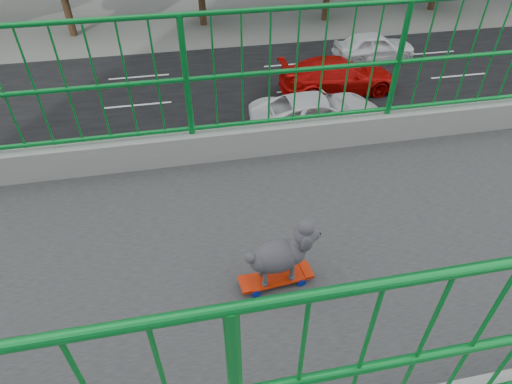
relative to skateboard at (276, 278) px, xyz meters
The scene contains 8 objects.
road 15.22m from the skateboard, 169.56° to the right, with size 18.00×90.00×0.02m, color black.
skateboard is the anchor object (origin of this frame).
poodle 0.26m from the skateboard, 95.39° to the left, with size 0.26×0.54×0.45m.
car_1 11.91m from the skateboard, 160.04° to the left, with size 1.50×4.30×1.42m, color red.
car_2 14.97m from the skateboard, 158.82° to the left, with size 2.56×5.55×1.54m, color white.
car_3 18.39m from the skateboard, 156.62° to the left, with size 2.23×5.49×1.59m, color red.
car_4 22.46m from the skateboard, 152.24° to the left, with size 1.74×4.33×1.48m, color white.
car_5 9.91m from the skateboard, 145.08° to the right, with size 1.59×4.57×1.50m, color white.
Camera 1 is at (2.17, 1.93, 9.51)m, focal length 30.06 mm.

